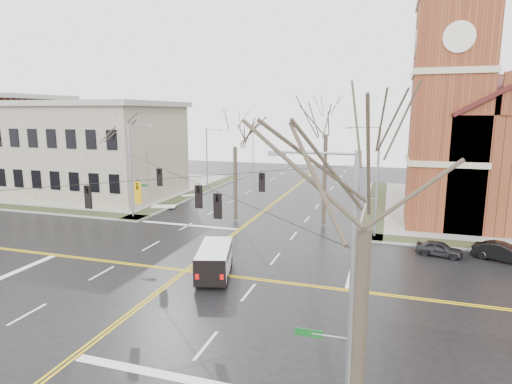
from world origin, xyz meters
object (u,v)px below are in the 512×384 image
(signal_pole_se, at_px, (346,289))
(cargo_van, at_px, (215,258))
(tree_nw_far, at_px, (115,137))
(streetlight_north_a, at_px, (208,157))
(streetlight_north_b, at_px, (254,146))
(tree_ne, at_px, (326,128))
(signal_pole_nw, at_px, (132,168))
(parked_car_b, at_px, (503,252))
(tree_nw_near, at_px, (235,142))
(signal_pole_ne, at_px, (375,179))
(tree_se, at_px, (365,208))
(parked_car_a, at_px, (439,249))

(signal_pole_se, relative_size, cargo_van, 1.72)
(cargo_van, distance_m, tree_nw_far, 23.20)
(streetlight_north_a, distance_m, streetlight_north_b, 20.00)
(tree_ne, bearing_deg, signal_pole_nw, -172.26)
(signal_pole_se, distance_m, tree_nw_far, 36.89)
(cargo_van, bearing_deg, tree_ne, 55.30)
(tree_ne, bearing_deg, streetlight_north_b, 117.27)
(tree_nw_far, bearing_deg, parked_car_b, -9.54)
(streetlight_north_b, distance_m, tree_nw_far, 34.20)
(cargo_van, relative_size, tree_nw_near, 0.50)
(streetlight_north_a, xyz_separation_m, cargo_van, (12.76, -28.04, -3.36))
(streetlight_north_a, height_order, parked_car_b, streetlight_north_a)
(signal_pole_ne, distance_m, tree_nw_far, 26.57)
(signal_pole_ne, xyz_separation_m, parked_car_b, (8.92, -3.19, -4.32))
(signal_pole_nw, height_order, parked_car_b, signal_pole_nw)
(cargo_van, height_order, tree_se, tree_se)
(signal_pole_ne, relative_size, parked_car_a, 2.83)
(tree_nw_near, distance_m, tree_se, 30.19)
(streetlight_north_b, height_order, parked_car_a, streetlight_north_b)
(parked_car_a, height_order, tree_nw_near, tree_nw_near)
(parked_car_a, bearing_deg, signal_pole_ne, 68.72)
(streetlight_north_a, relative_size, tree_ne, 0.65)
(streetlight_north_b, relative_size, tree_nw_near, 0.77)
(signal_pole_ne, xyz_separation_m, parked_car_a, (4.82, -3.29, -4.41))
(tree_nw_far, bearing_deg, streetlight_north_b, 82.72)
(signal_pole_nw, bearing_deg, streetlight_north_a, 87.68)
(tree_nw_far, bearing_deg, tree_se, -46.25)
(tree_nw_near, bearing_deg, tree_nw_far, 176.06)
(signal_pole_se, distance_m, parked_car_a, 20.77)
(parked_car_b, xyz_separation_m, tree_nw_far, (-35.21, 5.92, 7.05))
(tree_nw_far, xyz_separation_m, tree_ne, (21.86, -0.25, 1.18))
(signal_pole_se, relative_size, streetlight_north_b, 1.12)
(streetlight_north_a, distance_m, tree_ne, 22.88)
(tree_nw_near, bearing_deg, parked_car_a, -16.17)
(streetlight_north_a, relative_size, tree_se, 0.73)
(signal_pole_ne, xyz_separation_m, signal_pole_nw, (-22.64, 0.00, 0.00))
(tree_se, bearing_deg, signal_pole_nw, 132.50)
(signal_pole_se, distance_m, tree_ne, 26.15)
(cargo_van, xyz_separation_m, parked_car_a, (14.04, 8.25, -0.57))
(cargo_van, bearing_deg, streetlight_north_b, 89.02)
(signal_pole_nw, relative_size, tree_nw_near, 0.87)
(streetlight_north_b, height_order, tree_ne, tree_ne)
(signal_pole_se, relative_size, tree_se, 0.82)
(signal_pole_se, distance_m, parked_car_b, 22.15)
(signal_pole_se, bearing_deg, parked_car_b, 65.76)
(signal_pole_nw, bearing_deg, tree_ne, 7.74)
(streetlight_north_b, xyz_separation_m, tree_nw_near, (9.26, -34.70, 3.07))
(streetlight_north_a, bearing_deg, parked_car_a, -36.45)
(parked_car_b, xyz_separation_m, tree_se, (-8.36, -22.13, 7.36))
(tree_ne, bearing_deg, cargo_van, -108.85)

